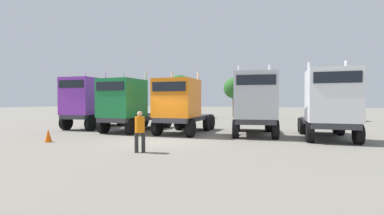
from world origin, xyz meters
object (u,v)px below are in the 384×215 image
semi_truck_purple (89,103)px  visitor_in_hivis (140,129)px  semi_truck_white (330,104)px  semi_truck_green (128,105)px  semi_truck_silver (254,104)px  traffic_cone_near (48,136)px  semi_truck_orange (181,105)px

semi_truck_purple → visitor_in_hivis: bearing=47.9°
semi_truck_purple → semi_truck_white: 16.66m
semi_truck_green → visitor_in_hivis: (5.01, -5.97, -0.90)m
semi_truck_silver → semi_truck_white: semi_truck_silver is taller
semi_truck_white → visitor_in_hivis: 10.25m
semi_truck_purple → traffic_cone_near: size_ratio=9.85×
semi_truck_purple → semi_truck_orange: size_ratio=1.08×
semi_truck_green → traffic_cone_near: bearing=-12.1°
semi_truck_purple → semi_truck_silver: (12.60, 0.53, -0.05)m
semi_truck_purple → traffic_cone_near: (3.13, -6.07, -1.69)m
semi_truck_green → semi_truck_orange: semi_truck_green is taller
semi_truck_orange → visitor_in_hivis: size_ratio=3.60×
semi_truck_purple → semi_truck_silver: 12.62m
semi_truck_silver → traffic_cone_near: bearing=-66.9°
semi_truck_green → visitor_in_hivis: semi_truck_green is taller
semi_truck_purple → semi_truck_green: (4.13, -0.64, -0.14)m
semi_truck_green → traffic_cone_near: semi_truck_green is taller
semi_truck_purple → semi_truck_orange: bearing=81.7°
visitor_in_hivis → semi_truck_green: bearing=3.9°
semi_truck_green → semi_truck_white: 12.57m
semi_truck_silver → semi_truck_white: 4.06m
semi_truck_green → traffic_cone_near: size_ratio=9.51×
semi_truck_purple → traffic_cone_near: 7.04m
semi_truck_white → traffic_cone_near: semi_truck_white is taller
semi_truck_orange → semi_truck_purple: bearing=-96.0°
semi_truck_orange → visitor_in_hivis: semi_truck_orange is taller
semi_truck_orange → visitor_in_hivis: 6.47m
semi_truck_silver → visitor_in_hivis: 8.00m
semi_truck_green → visitor_in_hivis: size_ratio=3.77×
semi_truck_orange → semi_truck_silver: (4.59, 0.83, 0.11)m
semi_truck_green → semi_truck_white: bearing=92.6°
semi_truck_white → traffic_cone_near: 15.04m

